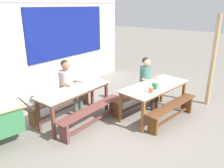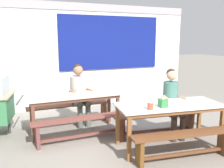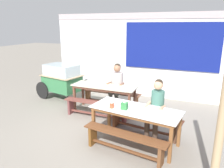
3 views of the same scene
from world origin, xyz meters
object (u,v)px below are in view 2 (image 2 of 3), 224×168
bench_far_front (82,126)px  person_right_near_table (172,99)px  dining_table_far (75,99)px  bench_near_front (184,142)px  person_center_facing (79,90)px  bench_far_back (70,110)px  bench_near_back (156,121)px  tissue_box (163,103)px  condiment_jar (150,106)px  dining_table_near (169,108)px

bench_far_front → person_right_near_table: (1.67, -0.43, 0.44)m
dining_table_far → bench_near_front: 2.25m
bench_near_front → person_center_facing: person_center_facing is taller
bench_far_back → bench_far_front: size_ratio=1.01×
bench_near_back → tissue_box: (-0.28, -0.61, 0.55)m
condiment_jar → bench_near_back: bearing=50.0°
dining_table_far → bench_far_front: (-0.00, -0.50, -0.40)m
person_center_facing → condiment_jar: size_ratio=10.57×
bench_near_back → condiment_jar: 1.00m
bench_near_front → bench_far_front: bearing=133.6°
person_center_facing → condiment_jar: bearing=-71.4°
person_center_facing → person_right_near_table: size_ratio=1.01×
bench_far_front → condiment_jar: condiment_jar is taller
bench_far_front → person_center_facing: (0.21, 0.95, 0.46)m
bench_near_front → tissue_box: 0.68m
bench_near_front → tissue_box: bearing=109.5°
person_right_near_table → tissue_box: bearing=-138.1°
person_right_near_table → tissue_box: (-0.55, -0.49, 0.11)m
condiment_jar → bench_far_back: bearing=113.4°
bench_near_front → condiment_jar: bearing=138.3°
dining_table_far → dining_table_near: size_ratio=0.96×
dining_table_near → person_right_near_table: (0.34, 0.39, 0.03)m
dining_table_near → bench_far_front: 1.61m
bench_far_back → dining_table_far: bearing=-90.0°
dining_table_far → bench_near_front: (1.25, -1.82, -0.39)m
bench_far_front → bench_near_front: (1.26, -1.32, 0.01)m
dining_table_far → person_right_near_table: person_right_near_table is taller
person_right_near_table → bench_far_back: bearing=139.1°
dining_table_near → bench_near_front: (-0.07, -0.50, -0.39)m
dining_table_near → bench_near_back: (0.07, 0.50, -0.40)m
person_right_near_table → tissue_box: size_ratio=8.07×
tissue_box → dining_table_far: bearing=127.9°
dining_table_near → condiment_jar: 0.51m
person_center_facing → dining_table_far: bearing=-115.1°
dining_table_near → bench_far_back: 2.29m
person_right_near_table → condiment_jar: 0.97m
dining_table_near → tissue_box: tissue_box is taller
bench_far_front → condiment_jar: size_ratio=14.58×
person_right_near_table → bench_near_back: bearing=157.4°
bench_far_back → bench_near_front: same height
bench_far_front → bench_near_back: same height
bench_far_back → bench_near_front: size_ratio=1.08×
bench_far_front → dining_table_near: bearing=-31.8°
bench_far_back → tissue_box: 2.30m
bench_far_front → person_center_facing: bearing=77.6°
person_center_facing → person_right_near_table: bearing=-43.5°
bench_far_front → bench_near_back: (1.39, -0.32, -0.00)m
bench_far_front → person_center_facing: 1.08m
dining_table_far → condiment_jar: bearing=-59.8°
dining_table_far → person_right_near_table: bearing=-29.4°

